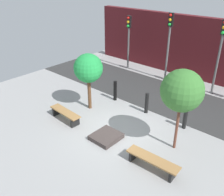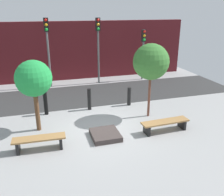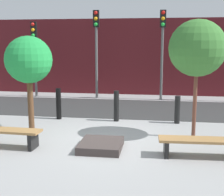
{
  "view_description": "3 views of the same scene",
  "coord_description": "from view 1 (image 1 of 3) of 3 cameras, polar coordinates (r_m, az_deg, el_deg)",
  "views": [
    {
      "loc": [
        5.87,
        -6.95,
        6.29
      ],
      "look_at": [
        -0.33,
        -0.01,
        1.52
      ],
      "focal_mm": 40.0,
      "sensor_mm": 36.0,
      "label": 1
    },
    {
      "loc": [
        -2.19,
        -8.94,
        4.67
      ],
      "look_at": [
        0.48,
        -0.04,
        1.3
      ],
      "focal_mm": 40.0,
      "sensor_mm": 36.0,
      "label": 2
    },
    {
      "loc": [
        1.38,
        -8.16,
        2.65
      ],
      "look_at": [
        0.17,
        0.01,
        1.18
      ],
      "focal_mm": 50.0,
      "sensor_mm": 36.0,
      "label": 3
    }
  ],
  "objects": [
    {
      "name": "bench_left",
      "position": [
        11.83,
        -10.64,
        -3.56
      ],
      "size": [
        1.81,
        0.53,
        0.48
      ],
      "rotation": [
        0.0,
        0.0,
        -0.05
      ],
      "color": "black",
      "rests_on": "ground"
    },
    {
      "name": "traffic_light_mid_east",
      "position": [
        14.51,
        23.62,
        11.06
      ],
      "size": [
        0.28,
        0.27,
        4.11
      ],
      "color": "#585858",
      "rests_on": "ground"
    },
    {
      "name": "planter_bed",
      "position": [
        10.54,
        -1.35,
        -8.83
      ],
      "size": [
        1.05,
        1.14,
        0.2
      ],
      "primitive_type": "cube",
      "color": "#403633",
      "rests_on": "ground"
    },
    {
      "name": "ground_plane",
      "position": [
        11.06,
        1.34,
        -7.54
      ],
      "size": [
        18.0,
        18.0,
        0.0
      ],
      "primitive_type": "plane",
      "color": "#989898"
    },
    {
      "name": "bollard_left",
      "position": [
        12.27,
        7.92,
        -1.17
      ],
      "size": [
        0.18,
        0.18,
        1.05
      ],
      "primitive_type": "cylinder",
      "color": "black",
      "rests_on": "ground"
    },
    {
      "name": "bench_right",
      "position": [
        9.13,
        9.25,
        -14.05
      ],
      "size": [
        1.98,
        0.56,
        0.45
      ],
      "rotation": [
        0.0,
        0.0,
        0.05
      ],
      "color": "black",
      "rests_on": "ground"
    },
    {
      "name": "road_strip",
      "position": [
        14.15,
        12.71,
        0.05
      ],
      "size": [
        18.0,
        3.77,
        0.01
      ],
      "primitive_type": "cube",
      "color": "#313131",
      "rests_on": "ground"
    },
    {
      "name": "traffic_light_mid_west",
      "position": [
        15.7,
        12.94,
        13.76
      ],
      "size": [
        0.28,
        0.27,
        4.14
      ],
      "color": "#5F5F5F",
      "rests_on": "ground"
    },
    {
      "name": "bollard_far_left",
      "position": [
        13.36,
        0.71,
        1.67
      ],
      "size": [
        0.18,
        0.18,
        1.09
      ],
      "primitive_type": "cylinder",
      "color": "black",
      "rests_on": "ground"
    },
    {
      "name": "tree_behind_left_bench",
      "position": [
        11.97,
        -5.44,
        6.7
      ],
      "size": [
        1.4,
        1.4,
        2.86
      ],
      "color": "brown",
      "rests_on": "ground"
    },
    {
      "name": "traffic_light_west",
      "position": [
        17.43,
        3.82,
        14.6
      ],
      "size": [
        0.28,
        0.27,
        3.65
      ],
      "color": "#555555",
      "rests_on": "ground"
    },
    {
      "name": "bollard_center",
      "position": [
        11.46,
        16.34,
        -4.65
      ],
      "size": [
        0.18,
        0.18,
        0.92
      ],
      "primitive_type": "cylinder",
      "color": "black",
      "rests_on": "ground"
    },
    {
      "name": "building_facade",
      "position": [
        16.68,
        20.01,
        10.37
      ],
      "size": [
        16.2,
        0.5,
        3.86
      ],
      "primitive_type": "cube",
      "color": "#511419",
      "rests_on": "ground"
    },
    {
      "name": "tree_behind_right_bench",
      "position": [
        9.15,
        15.71,
        1.58
      ],
      "size": [
        1.55,
        1.55,
        3.28
      ],
      "color": "brown",
      "rests_on": "ground"
    }
  ]
}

